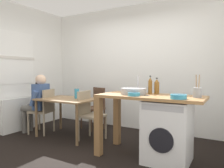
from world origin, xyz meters
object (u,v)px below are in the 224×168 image
(seated_person, at_px, (37,100))
(mixing_bowl, at_px, (134,94))
(dining_table, at_px, (68,103))
(chair_spare_by_wall, at_px, (95,105))
(bottle_tall_green, at_px, (150,86))
(utensil_crock, at_px, (197,92))
(vase, at_px, (77,94))
(chair_opposite, at_px, (89,112))
(washing_machine, at_px, (168,131))
(colander, at_px, (178,96))
(chair_person_seat, at_px, (44,109))
(bottle_squat_brown, at_px, (157,87))

(seated_person, bearing_deg, mixing_bowl, -110.43)
(dining_table, bearing_deg, chair_spare_by_wall, 81.02)
(bottle_tall_green, bearing_deg, chair_spare_by_wall, 152.56)
(utensil_crock, distance_m, vase, 2.24)
(chair_opposite, xyz_separation_m, washing_machine, (1.53, -0.25, -0.08))
(mixing_bowl, height_order, colander, colander)
(mixing_bowl, distance_m, colander, 0.61)
(mixing_bowl, bearing_deg, chair_person_seat, 171.60)
(chair_opposite, height_order, seated_person, seated_person)
(chair_person_seat, bearing_deg, bottle_squat_brown, -101.45)
(colander, distance_m, vase, 2.11)
(mixing_bowl, xyz_separation_m, colander, (0.61, -0.02, 0.00))
(chair_opposite, distance_m, chair_spare_by_wall, 0.81)
(utensil_crock, bearing_deg, bottle_tall_green, 171.32)
(vase, bearing_deg, utensil_crock, -6.33)
(utensil_crock, height_order, vase, utensil_crock)
(washing_machine, bearing_deg, bottle_tall_green, 153.74)
(seated_person, xyz_separation_m, washing_machine, (2.71, -0.08, -0.24))
(bottle_squat_brown, bearing_deg, chair_opposite, 178.00)
(chair_person_seat, relative_size, mixing_bowl, 5.27)
(seated_person, height_order, washing_machine, seated_person)
(bottle_squat_brown, xyz_separation_m, mixing_bowl, (-0.20, -0.40, -0.09))
(seated_person, height_order, vase, seated_person)
(chair_opposite, bearing_deg, colander, 72.96)
(chair_opposite, relative_size, seated_person, 0.75)
(vase, bearing_deg, mixing_bowl, -19.16)
(bottle_tall_green, distance_m, mixing_bowl, 0.38)
(chair_spare_by_wall, distance_m, bottle_tall_green, 1.84)
(vase, bearing_deg, seated_person, -165.54)
(utensil_crock, bearing_deg, chair_opposite, 174.16)
(seated_person, relative_size, bottle_tall_green, 4.32)
(washing_machine, xyz_separation_m, bottle_squat_brown, (-0.23, 0.20, 0.60))
(utensil_crock, bearing_deg, seated_person, 179.51)
(chair_opposite, distance_m, washing_machine, 1.55)
(washing_machine, height_order, vase, vase)
(seated_person, relative_size, vase, 6.41)
(bottle_tall_green, bearing_deg, vase, 174.73)
(dining_table, height_order, chair_person_seat, chair_person_seat)
(chair_opposite, bearing_deg, bottle_tall_green, 83.86)
(seated_person, height_order, utensil_crock, utensil_crock)
(chair_person_seat, bearing_deg, washing_machine, -106.14)
(bottle_tall_green, height_order, colander, bottle_tall_green)
(utensil_crock, bearing_deg, colander, -123.70)
(dining_table, bearing_deg, washing_machine, -5.66)
(chair_spare_by_wall, bearing_deg, vase, 109.45)
(washing_machine, height_order, bottle_squat_brown, bottle_squat_brown)
(chair_opposite, xyz_separation_m, bottle_squat_brown, (1.30, -0.05, 0.52))
(colander, bearing_deg, chair_person_seat, 173.06)
(chair_opposite, height_order, bottle_squat_brown, bottle_squat_brown)
(chair_person_seat, bearing_deg, chair_spare_by_wall, -51.64)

